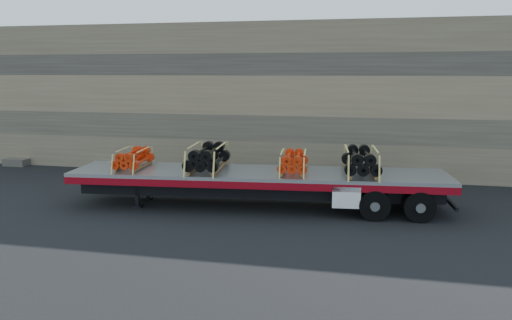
{
  "coord_description": "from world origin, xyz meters",
  "views": [
    {
      "loc": [
        4.47,
        -17.27,
        4.83
      ],
      "look_at": [
        0.63,
        0.14,
        1.62
      ],
      "focal_mm": 35.0,
      "sensor_mm": 36.0,
      "label": 1
    }
  ],
  "objects_px": {
    "bundle_rear": "(361,162)",
    "trailer": "(258,189)",
    "bundle_front": "(134,159)",
    "bundle_midrear": "(293,162)",
    "bundle_midfront": "(208,158)"
  },
  "relations": [
    {
      "from": "bundle_front",
      "to": "bundle_midfront",
      "type": "distance_m",
      "value": 2.76
    },
    {
      "from": "bundle_midrear",
      "to": "bundle_rear",
      "type": "relative_size",
      "value": 0.82
    },
    {
      "from": "bundle_midfront",
      "to": "trailer",
      "type": "bearing_deg",
      "value": -0.0
    },
    {
      "from": "bundle_front",
      "to": "bundle_midrear",
      "type": "bearing_deg",
      "value": 0.0
    },
    {
      "from": "trailer",
      "to": "bundle_midrear",
      "type": "distance_m",
      "value": 1.6
    },
    {
      "from": "trailer",
      "to": "bundle_midrear",
      "type": "bearing_deg",
      "value": 0.0
    },
    {
      "from": "trailer",
      "to": "bundle_front",
      "type": "xyz_separation_m",
      "value": [
        -4.54,
        -0.43,
        0.99
      ]
    },
    {
      "from": "bundle_front",
      "to": "bundle_midfront",
      "type": "relative_size",
      "value": 0.78
    },
    {
      "from": "bundle_midfront",
      "to": "bundle_midrear",
      "type": "relative_size",
      "value": 1.25
    },
    {
      "from": "bundle_midrear",
      "to": "bundle_rear",
      "type": "xyz_separation_m",
      "value": [
        2.3,
        0.22,
        0.08
      ]
    },
    {
      "from": "bundle_front",
      "to": "bundle_rear",
      "type": "height_order",
      "value": "bundle_rear"
    },
    {
      "from": "bundle_front",
      "to": "bundle_midfront",
      "type": "height_order",
      "value": "bundle_midfront"
    },
    {
      "from": "bundle_rear",
      "to": "trailer",
      "type": "bearing_deg",
      "value": -180.0
    },
    {
      "from": "bundle_front",
      "to": "bundle_midrear",
      "type": "xyz_separation_m",
      "value": [
        5.78,
        0.55,
        0.01
      ]
    },
    {
      "from": "bundle_front",
      "to": "bundle_midfront",
      "type": "bearing_deg",
      "value": 0.0
    }
  ]
}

